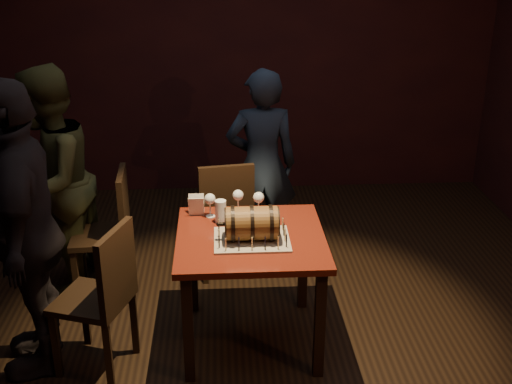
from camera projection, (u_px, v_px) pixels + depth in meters
The scene contains 16 objects.
room_shell at pixel (246, 125), 3.79m from camera, with size 5.04×5.04×2.80m.
pub_table at pixel (251, 252), 3.93m from camera, with size 0.90×0.90×0.75m.
cake_board at pixel (252, 240), 3.83m from camera, with size 0.45×0.35×0.01m, color gray.
barrel_cake at pixel (252, 223), 3.79m from camera, with size 0.37×0.22×0.22m.
birthday_candles at pixel (252, 233), 3.81m from camera, with size 0.40×0.30×0.09m.
wine_glass_left at pixel (210, 200), 4.10m from camera, with size 0.07×0.07×0.16m.
wine_glass_mid at pixel (238, 196), 4.16m from camera, with size 0.07×0.07×0.16m.
wine_glass_right at pixel (259, 199), 4.12m from camera, with size 0.07×0.07×0.16m.
pint_of_ale at pixel (221, 212), 4.04m from camera, with size 0.07×0.07×0.15m.
menu_card at pixel (196, 206), 4.15m from camera, with size 0.10×0.05×0.13m, color white, non-canonical shape.
chair_back at pixel (225, 213), 4.76m from camera, with size 0.46×0.46×0.93m.
chair_left_rear at pixel (111, 227), 4.54m from camera, with size 0.42×0.42×0.93m.
chair_left_front at pixel (104, 292), 3.72m from camera, with size 0.51×0.51×0.93m.
person_back at pixel (262, 165), 5.01m from camera, with size 0.56×0.37×1.53m, color #182131.
person_left_rear at pixel (51, 183), 4.50m from camera, with size 0.80×0.62×1.65m, color #3D3D1E.
person_left_front at pixel (26, 231), 3.64m from camera, with size 1.04×0.43×1.77m, color black.
Camera 1 is at (-0.16, -3.65, 2.48)m, focal length 45.00 mm.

